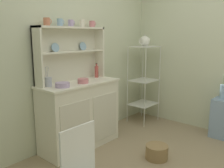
% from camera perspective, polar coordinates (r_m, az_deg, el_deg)
% --- Properties ---
extents(wall_back, '(3.84, 0.05, 2.50)m').
position_cam_1_polar(wall_back, '(3.32, -9.62, 7.72)').
color(wall_back, beige).
rests_on(wall_back, ground).
extents(hutch_cabinet, '(1.09, 0.45, 0.87)m').
position_cam_1_polar(hutch_cabinet, '(3.22, -7.48, -6.96)').
color(hutch_cabinet, silver).
rests_on(hutch_cabinet, ground).
extents(hutch_shelf_unit, '(1.02, 0.18, 0.69)m').
position_cam_1_polar(hutch_shelf_unit, '(3.19, -9.85, 7.91)').
color(hutch_shelf_unit, silver).
rests_on(hutch_shelf_unit, hutch_cabinet).
extents(bakers_rack, '(0.46, 0.36, 1.27)m').
position_cam_1_polar(bakers_rack, '(4.09, 7.45, 1.75)').
color(bakers_rack, silver).
rests_on(bakers_rack, ground).
extents(floor_basket, '(0.27, 0.27, 0.17)m').
position_cam_1_polar(floor_basket, '(3.07, 10.42, -15.35)').
color(floor_basket, '#93754C').
rests_on(floor_basket, ground).
extents(cup_terracotta_0, '(0.09, 0.08, 0.09)m').
position_cam_1_polar(cup_terracotta_0, '(2.94, -14.99, 13.89)').
color(cup_terracotta_0, '#C67556').
rests_on(cup_terracotta_0, hutch_shelf_unit).
extents(cup_sky_1, '(0.08, 0.07, 0.09)m').
position_cam_1_polar(cup_sky_1, '(3.05, -12.07, 13.91)').
color(cup_sky_1, '#8EB2D1').
rests_on(cup_sky_1, hutch_shelf_unit).
extents(cup_lilac_2, '(0.08, 0.07, 0.08)m').
position_cam_1_polar(cup_lilac_2, '(3.15, -9.58, 13.87)').
color(cup_lilac_2, '#B79ECC').
rests_on(cup_lilac_2, hutch_shelf_unit).
extents(cup_cream_3, '(0.08, 0.07, 0.09)m').
position_cam_1_polar(cup_cream_3, '(3.28, -6.98, 13.94)').
color(cup_cream_3, silver).
rests_on(cup_cream_3, hutch_shelf_unit).
extents(cup_rose_4, '(0.09, 0.08, 0.08)m').
position_cam_1_polar(cup_rose_4, '(3.40, -4.66, 13.81)').
color(cup_rose_4, '#D17A84').
rests_on(cup_rose_4, hutch_shelf_unit).
extents(bowl_mixing_large, '(0.17, 0.17, 0.05)m').
position_cam_1_polar(bowl_mixing_large, '(2.86, -11.50, -0.19)').
color(bowl_mixing_large, '#B79ECC').
rests_on(bowl_mixing_large, hutch_cabinet).
extents(bowl_floral_medium, '(0.13, 0.13, 0.06)m').
position_cam_1_polar(bowl_floral_medium, '(3.06, -6.78, 0.76)').
color(bowl_floral_medium, '#D17A84').
rests_on(bowl_floral_medium, hutch_cabinet).
extents(jam_bottle, '(0.05, 0.05, 0.20)m').
position_cam_1_polar(jam_bottle, '(3.44, -3.63, 2.96)').
color(jam_bottle, '#B74C47').
rests_on(jam_bottle, hutch_cabinet).
extents(utensil_jar, '(0.08, 0.08, 0.23)m').
position_cam_1_polar(utensil_jar, '(2.92, -14.67, 0.55)').
color(utensil_jar, '#B2B7C6').
rests_on(utensil_jar, hutch_cabinet).
extents(porcelain_teapot, '(0.25, 0.16, 0.19)m').
position_cam_1_polar(porcelain_teapot, '(4.03, 7.65, 9.93)').
color(porcelain_teapot, white).
rests_on(porcelain_teapot, bakers_rack).
extents(flower_vase, '(0.10, 0.10, 0.35)m').
position_cam_1_polar(flower_vase, '(3.77, 24.63, -1.58)').
color(flower_vase, '#8EB2D1').
rests_on(flower_vase, side_shelf_blue).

